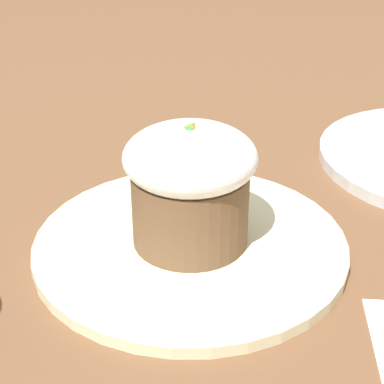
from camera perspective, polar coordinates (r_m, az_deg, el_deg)
name	(u,v)px	position (r m, az deg, el deg)	size (l,w,h in m)	color
ground_plane	(190,250)	(0.56, -0.15, -5.15)	(4.00, 4.00, 0.00)	brown
dessert_plate	(190,245)	(0.55, -0.15, -4.70)	(0.27, 0.27, 0.01)	beige
carrot_cake	(192,186)	(0.52, 0.00, 0.56)	(0.11, 0.11, 0.11)	brown
spoon	(178,215)	(0.58, -1.22, -2.07)	(0.09, 0.09, 0.01)	silver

